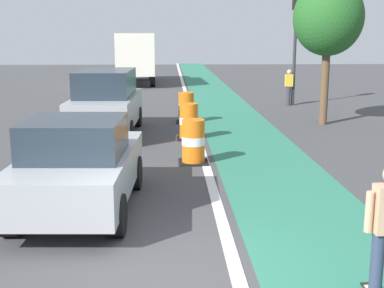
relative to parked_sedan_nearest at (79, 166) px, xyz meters
The scene contains 12 objects.
ground_plane 3.13m from the parked_sedan_nearest, 58.13° to the right, with size 100.00×100.00×0.00m, color #424244.
bike_lane_strip 10.28m from the parked_sedan_nearest, 67.05° to the left, with size 2.50×80.00×0.01m, color #2D755B.
lane_divider_stripe 9.79m from the parked_sedan_nearest, 75.19° to the left, with size 0.20×80.00×0.01m, color silver.
parked_sedan_nearest is the anchor object (origin of this frame).
parked_suv_second 7.36m from the parked_sedan_nearest, 93.00° to the left, with size 2.04×4.66×2.04m.
traffic_barrel_front 4.06m from the parked_sedan_nearest, 57.15° to the left, with size 0.73×0.73×1.09m.
traffic_barrel_mid 6.80m from the parked_sedan_nearest, 71.13° to the left, with size 0.73×0.73×1.09m.
traffic_barrel_back 9.75m from the parked_sedan_nearest, 76.85° to the left, with size 0.73×0.73×1.09m.
delivery_truck_down_block 24.93m from the parked_sedan_nearest, 91.30° to the left, with size 2.67×7.70×3.23m.
traffic_light_corner 15.95m from the parked_sedan_nearest, 62.74° to the left, with size 0.41×0.32×5.10m.
pedestrian_crossing 15.54m from the parked_sedan_nearest, 63.34° to the left, with size 0.34×0.20×1.61m.
street_tree_sidewalk 11.70m from the parked_sedan_nearest, 51.47° to the left, with size 2.40×2.40×5.00m.
Camera 1 is at (0.03, -6.33, 3.10)m, focal length 47.85 mm.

